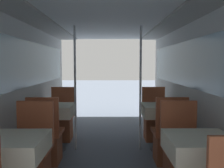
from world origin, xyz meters
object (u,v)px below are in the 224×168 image
dining_table_left_0 (12,151)px  dining_table_left_1 (55,113)px  chair_left_far_1 (62,124)px  chair_right_far_0 (182,161)px  support_pole_left_1 (75,89)px  chair_right_far_1 (155,124)px  dining_table_right_0 (200,150)px  dining_table_right_1 (161,113)px  chair_left_near_1 (46,143)px  support_pole_right_1 (140,89)px  chair_left_far_0 (32,161)px  chair_right_near_1 (168,143)px

dining_table_left_0 → dining_table_left_1: same height
chair_left_far_1 → chair_right_far_0: same height
support_pole_left_1 → chair_right_far_0: bearing=-41.1°
chair_left_far_1 → chair_right_far_0: 2.54m
chair_right_far_0 → chair_right_far_1: 1.81m
dining_table_right_0 → dining_table_right_1: same height
dining_table_left_1 → dining_table_right_1: 1.78m
dining_table_left_1 → chair_left_near_1: (0.00, -0.57, -0.33)m
support_pole_left_1 → dining_table_right_1: 1.49m
dining_table_left_0 → support_pole_right_1: 2.34m
chair_right_far_0 → chair_right_far_1: same height
support_pole_left_1 → dining_table_right_1: size_ratio=2.71×
dining_table_right_1 → support_pole_right_1: 0.53m
chair_left_far_1 → chair_right_far_0: size_ratio=1.00×
dining_table_left_0 → support_pole_left_1: 1.89m
dining_table_left_0 → chair_right_far_1: (1.78, 2.38, -0.33)m
support_pole_left_1 → chair_right_far_0: 2.03m
chair_left_far_0 → dining_table_left_1: 1.29m
dining_table_left_1 → support_pole_left_1: bearing=0.0°
support_pole_left_1 → chair_right_far_1: (1.43, 0.57, -0.73)m
chair_left_near_1 → chair_right_far_0: bearing=-20.9°
dining_table_left_1 → support_pole_left_1: (0.35, 0.00, 0.40)m
chair_left_near_1 → chair_right_near_1: (1.78, 0.00, 0.00)m
chair_left_far_1 → chair_right_near_1: (1.78, -1.14, 0.00)m
chair_right_far_1 → support_pole_right_1: size_ratio=0.48×
chair_left_far_0 → dining_table_right_1: 2.20m
dining_table_left_1 → dining_table_left_0: bearing=-90.0°
dining_table_right_1 → chair_right_near_1: size_ratio=0.77×
chair_left_far_0 → support_pole_right_1: (1.43, 1.25, 0.73)m
dining_table_left_0 → chair_left_near_1: 1.29m
dining_table_left_1 → dining_table_right_1: (1.78, 0.00, 0.00)m
dining_table_left_0 → dining_table_right_0: size_ratio=1.00×
dining_table_left_0 → support_pole_right_1: size_ratio=0.37×
dining_table_right_0 → dining_table_right_1: bearing=90.0°
dining_table_left_0 → chair_right_far_1: bearing=53.3°
chair_left_far_0 → support_pole_left_1: 1.49m
dining_table_left_1 → chair_right_near_1: (1.78, -0.57, -0.33)m
dining_table_left_1 → chair_right_near_1: bearing=-17.7°
chair_left_far_0 → chair_left_far_1: size_ratio=1.00×
chair_right_far_0 → chair_right_near_1: size_ratio=1.00×
support_pole_right_1 → dining_table_right_0: bearing=-79.2°
chair_right_near_1 → chair_right_far_1: 1.14m
dining_table_left_1 → dining_table_right_1: size_ratio=1.00×
chair_left_far_0 → chair_right_far_1: size_ratio=1.00×
dining_table_right_1 → chair_right_far_1: 0.66m
chair_right_far_1 → support_pole_right_1: bearing=58.5°
dining_table_right_1 → chair_right_far_0: bearing=-90.0°
chair_left_far_1 → support_pole_left_1: bearing=121.5°
chair_left_near_1 → chair_right_far_0: (1.78, -0.68, 0.00)m
chair_right_far_0 → dining_table_right_1: size_ratio=1.30×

